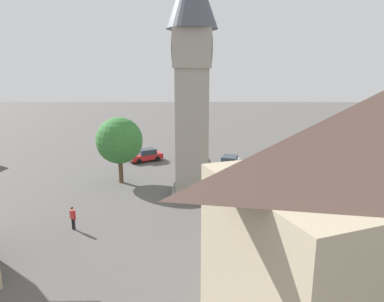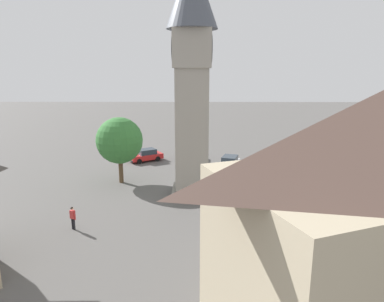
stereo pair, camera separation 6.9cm
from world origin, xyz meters
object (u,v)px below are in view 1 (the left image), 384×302
Objects in this scene: car_red_corner at (146,155)px; car_white_side at (190,153)px; clock_tower at (192,60)px; building_terrace_right at (370,226)px; pedestrian at (73,216)px; car_black_far at (229,163)px; car_blue_kerb at (315,178)px; car_silver_kerb at (257,226)px; tree at (119,141)px.

car_white_side is at bearing 101.76° from car_red_corner.
car_red_corner is 5.56m from car_white_side.
clock_tower reaches higher than car_white_side.
car_white_side is at bearing -166.81° from building_terrace_right.
car_red_corner is 2.60× the size of pedestrian.
building_terrace_right reaches higher than car_black_far.
car_red_corner is at bearing 172.70° from pedestrian.
pedestrian is at bearing -39.03° from car_black_far.
car_white_side is (-10.28, -12.48, 0.00)m from car_blue_kerb.
building_terrace_right is (30.53, 7.15, 4.48)m from car_white_side.
clock_tower reaches higher than car_silver_kerb.
car_silver_kerb is 10.68m from building_terrace_right.
car_silver_kerb is at bearing 45.11° from tree.
car_black_far is (4.74, 4.60, 0.00)m from car_white_side.
clock_tower is 4.81× the size of car_blue_kerb.
car_black_far is at bearing 44.15° from car_white_side.
clock_tower is at bearing -151.48° from car_silver_kerb.
clock_tower reaches higher than tree.
tree is (-10.56, 1.14, 3.28)m from pedestrian.
car_silver_kerb is 0.32× the size of building_terrace_right.
pedestrian reaches higher than car_silver_kerb.
tree is (-11.54, -11.59, 3.53)m from car_silver_kerb.
car_blue_kerb is at bearing 50.52° from car_white_side.
clock_tower is 14.42m from car_black_far.
car_black_far is at bearing 113.08° from tree.
clock_tower reaches higher than car_red_corner.
building_terrace_right is at bearing -14.73° from car_blue_kerb.
tree is at bearing -146.45° from building_terrace_right.
car_black_far is at bearing 140.97° from pedestrian.
clock_tower reaches higher than pedestrian.
car_red_corner is at bearing -117.04° from car_blue_kerb.
car_blue_kerb is 22.62m from pedestrian.
car_white_side is at bearing 158.64° from pedestrian.
car_white_side is 2.50× the size of pedestrian.
car_white_side is 6.61m from car_black_far.
car_silver_kerb is (8.17, 4.44, -11.09)m from clock_tower.
clock_tower is at bearing -27.07° from car_black_far.
car_black_far is 19.82m from pedestrian.
building_terrace_right is at bearing 5.65° from car_black_far.
tree is (9.58, -6.74, 3.53)m from car_white_side.
clock_tower is 19.96m from building_terrace_right.
building_terrace_right is (10.39, 15.03, 4.23)m from pedestrian.
pedestrian is at bearing -124.66° from building_terrace_right.
clock_tower is 4.57× the size of car_black_far.
car_black_far is at bearing -179.14° from car_silver_kerb.
car_black_far is at bearing 152.93° from clock_tower.
pedestrian is (7.19, -8.29, -10.85)m from clock_tower.
car_red_corner is at bearing -156.80° from building_terrace_right.
building_terrace_right is (17.58, 6.74, -6.61)m from clock_tower.
car_blue_kerb is 19.55m from tree.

